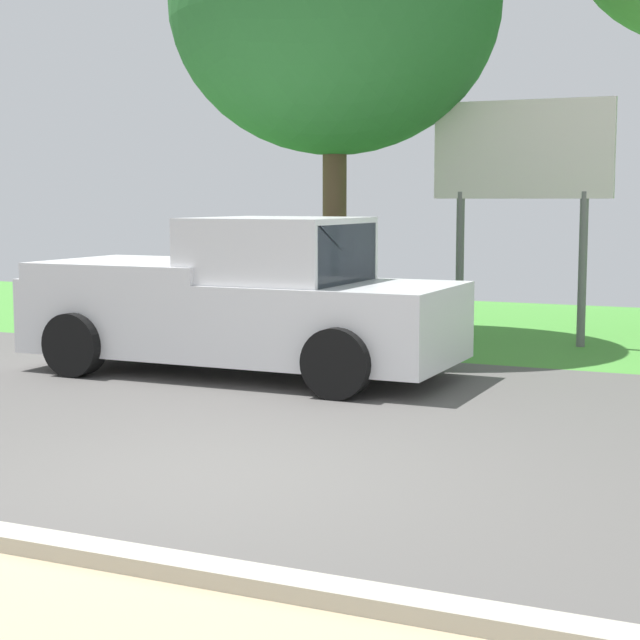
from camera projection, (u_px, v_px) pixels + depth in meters
name	position (u px, v px, depth m)	size (l,w,h in m)	color
ground_plane	(365.00, 409.00, 10.66)	(40.00, 22.00, 0.20)	#565451
pickup_truck	(243.00, 302.00, 12.47)	(5.20, 2.28, 1.88)	silver
roadside_billboard	(522.00, 167.00, 14.93)	(2.60, 0.12, 3.50)	slate
tree_center_back	(335.00, 3.00, 15.26)	(4.88, 4.88, 7.18)	brown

